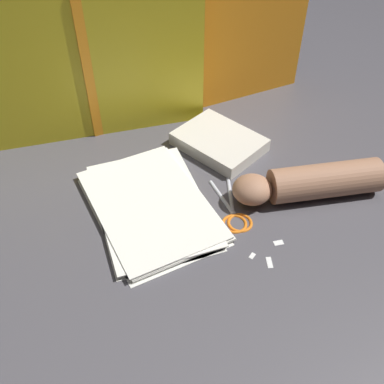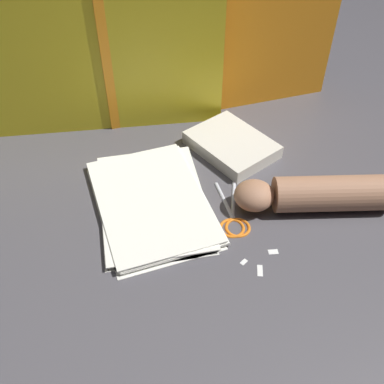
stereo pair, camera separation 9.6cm
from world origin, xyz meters
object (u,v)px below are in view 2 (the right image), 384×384
book_closed (232,145)px  hand_forearm (315,194)px  paper_stack (152,202)px  scissors (233,218)px

book_closed → hand_forearm: 0.27m
paper_stack → scissors: bearing=-29.2°
hand_forearm → book_closed: bearing=114.5°
paper_stack → scissors: 0.18m
paper_stack → book_closed: bearing=31.1°
scissors → hand_forearm: 0.19m
book_closed → hand_forearm: (0.11, -0.24, 0.02)m
scissors → paper_stack: bearing=150.8°
scissors → hand_forearm: bearing=-2.8°
book_closed → scissors: 0.24m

